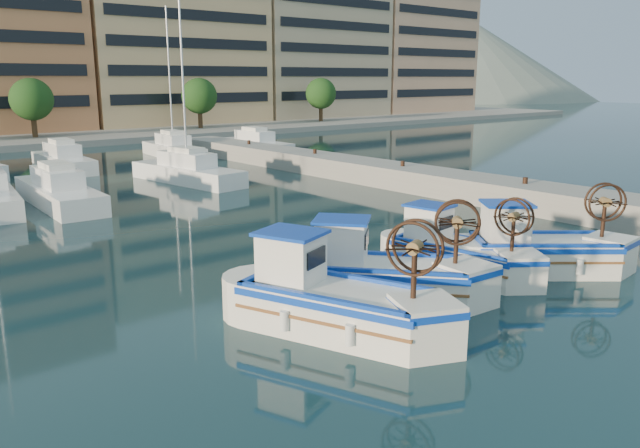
# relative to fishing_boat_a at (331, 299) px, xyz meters

# --- Properties ---
(ground) EXTENTS (300.00, 300.00, 0.00)m
(ground) POSITION_rel_fishing_boat_a_xyz_m (4.18, -0.52, -0.85)
(ground) COLOR #193A43
(ground) RESTS_ON ground
(quay) EXTENTS (3.00, 60.00, 1.20)m
(quay) POSITION_rel_fishing_boat_a_xyz_m (17.18, 7.48, -0.25)
(quay) COLOR gray
(quay) RESTS_ON ground
(waterfront) EXTENTS (180.00, 40.00, 25.60)m
(waterfront) POSITION_rel_fishing_boat_a_xyz_m (13.41, 64.52, 10.24)
(waterfront) COLOR gray
(waterfront) RESTS_ON ground
(hill_east) EXTENTS (160.00, 160.00, 50.00)m
(hill_east) POSITION_rel_fishing_boat_a_xyz_m (144.18, 109.48, -0.85)
(hill_east) COLOR slate
(hill_east) RESTS_ON ground
(yacht_marina) EXTENTS (36.87, 23.65, 11.50)m
(yacht_marina) POSITION_rel_fishing_boat_a_xyz_m (0.61, 27.17, -0.33)
(yacht_marina) COLOR white
(yacht_marina) RESTS_ON ground
(fishing_boat_a) EXTENTS (3.59, 5.14, 3.10)m
(fishing_boat_a) POSITION_rel_fishing_boat_a_xyz_m (0.00, 0.00, 0.00)
(fishing_boat_a) COLOR white
(fishing_boat_a) RESTS_ON ground
(fishing_boat_b) EXTENTS (4.44, 4.74, 2.99)m
(fishing_boat_b) POSITION_rel_fishing_boat_a_xyz_m (2.52, 0.78, -0.03)
(fishing_boat_b) COLOR white
(fishing_boat_b) RESTS_ON ground
(fishing_boat_c) EXTENTS (2.39, 4.51, 2.74)m
(fishing_boat_c) POSITION_rel_fishing_boat_a_xyz_m (6.13, 0.99, -0.10)
(fishing_boat_c) COLOR white
(fishing_boat_c) RESTS_ON ground
(fishing_boat_d) EXTENTS (4.68, 4.37, 2.95)m
(fishing_boat_d) POSITION_rel_fishing_boat_a_xyz_m (8.32, -0.62, -0.04)
(fishing_boat_d) COLOR white
(fishing_boat_d) RESTS_ON ground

